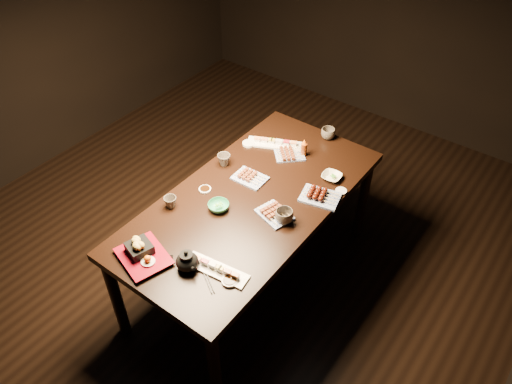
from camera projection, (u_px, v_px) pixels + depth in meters
ground at (215, 261)px, 3.67m from camera, size 5.00×5.00×0.00m
dining_table at (251, 240)px, 3.32m from camera, size 1.02×1.86×0.75m
sushi_platter_near at (216, 268)px, 2.63m from camera, size 0.37×0.15×0.04m
sushi_platter_far at (275, 142)px, 3.47m from camera, size 0.40×0.27×0.05m
yakitori_plate_center at (250, 176)px, 3.19m from camera, size 0.21×0.16×0.05m
yakitori_plate_right at (275, 212)px, 2.94m from camera, size 0.24×0.20×0.05m
yakitori_plate_left at (290, 153)px, 3.37m from camera, size 0.24×0.24×0.05m
tsukune_plate at (320, 195)px, 3.05m from camera, size 0.27×0.22×0.06m
edamame_bowl_green at (219, 206)px, 2.99m from camera, size 0.13×0.13×0.04m
edamame_bowl_cream at (332, 177)px, 3.20m from camera, size 0.13×0.13×0.03m
tempura_tray at (143, 252)px, 2.67m from camera, size 0.34×0.30×0.11m
teacup_near_left at (170, 202)px, 2.99m from camera, size 0.09×0.09×0.07m
teacup_mid_right at (284, 216)px, 2.89m from camera, size 0.13×0.13×0.08m
teacup_far_left at (224, 160)px, 3.29m from camera, size 0.09×0.09×0.08m
teacup_far_right at (328, 134)px, 3.52m from camera, size 0.11×0.11×0.08m
teapot at (187, 260)px, 2.62m from camera, size 0.19×0.19×0.12m
condiment_bottle at (304, 148)px, 3.35m from camera, size 0.05×0.05×0.13m
sauce_dish_west at (205, 189)px, 3.12m from camera, size 0.10×0.10×0.01m
sauce_dish_east at (341, 191)px, 3.11m from camera, size 0.09×0.09×0.01m
sauce_dish_se at (230, 281)px, 2.58m from camera, size 0.10×0.10×0.02m
sauce_dish_nw at (248, 144)px, 3.48m from camera, size 0.11×0.11×0.02m
chopsticks_near at (152, 258)px, 2.71m from camera, size 0.19×0.17×0.01m
chopsticks_se at (206, 276)px, 2.61m from camera, size 0.22×0.14×0.01m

